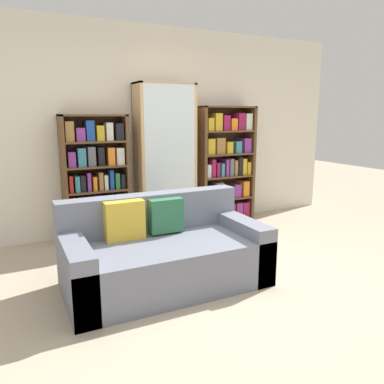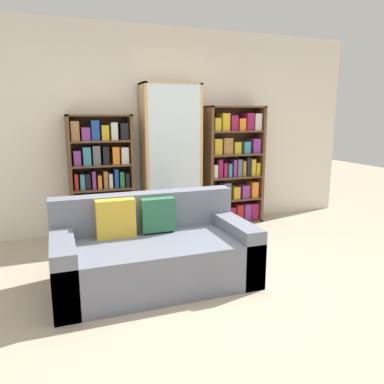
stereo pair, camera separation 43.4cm
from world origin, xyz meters
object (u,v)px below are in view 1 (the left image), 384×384
bookshelf_left (96,179)px  display_cabinet (165,159)px  couch (163,254)px  wine_bottle (228,231)px  bookshelf_right (225,167)px

bookshelf_left → display_cabinet: (0.93, -0.02, 0.20)m
couch → display_cabinet: 1.84m
display_cabinet → wine_bottle: display_cabinet is taller
couch → wine_bottle: size_ratio=4.96×
couch → wine_bottle: 1.35m
wine_bottle → bookshelf_right: bearing=61.6°
bookshelf_left → wine_bottle: (1.40, -0.88, -0.62)m
bookshelf_left → wine_bottle: bearing=-32.2°
couch → bookshelf_right: bookshelf_right is taller
bookshelf_right → bookshelf_left: bearing=180.0°
bookshelf_right → wine_bottle: (-0.48, -0.88, -0.65)m
bookshelf_left → display_cabinet: 0.95m
bookshelf_left → bookshelf_right: size_ratio=0.93×
bookshelf_right → wine_bottle: bookshelf_right is taller
bookshelf_left → wine_bottle: 1.77m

